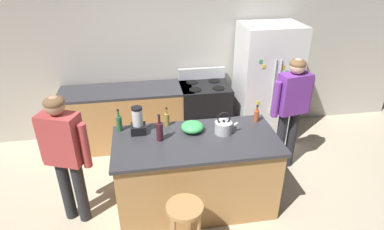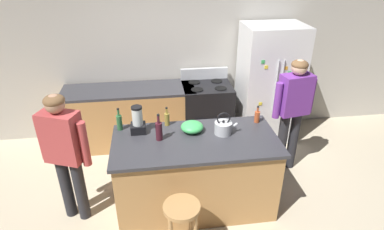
{
  "view_description": "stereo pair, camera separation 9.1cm",
  "coord_description": "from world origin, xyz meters",
  "px_view_note": "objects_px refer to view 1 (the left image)",
  "views": [
    {
      "loc": [
        -0.54,
        -2.99,
        2.85
      ],
      "look_at": [
        0.0,
        0.3,
        1.09
      ],
      "focal_mm": 30.05,
      "sensor_mm": 36.0,
      "label": 1
    },
    {
      "loc": [
        -0.45,
        -3.01,
        2.85
      ],
      "look_at": [
        0.0,
        0.3,
        1.09
      ],
      "focal_mm": 30.05,
      "sensor_mm": 36.0,
      "label": 2
    }
  ],
  "objects_px": {
    "bottle_vinegar": "(167,119)",
    "bottle_wine": "(160,131)",
    "stove_range": "(204,112)",
    "bottle_cooking_sauce": "(257,115)",
    "blender_appliance": "(138,122)",
    "person_by_sink_right": "(291,105)",
    "refrigerator": "(266,83)",
    "tea_kettle": "(224,127)",
    "person_by_island_left": "(65,150)",
    "bar_stool": "(185,218)",
    "kitchen_island": "(196,173)",
    "mixing_bowl": "(192,127)",
    "bottle_olive_oil": "(119,123)"
  },
  "relations": [
    {
      "from": "bottle_vinegar",
      "to": "bottle_wine",
      "type": "relative_size",
      "value": 0.75
    },
    {
      "from": "stove_range",
      "to": "bottle_cooking_sauce",
      "type": "relative_size",
      "value": 5.2
    },
    {
      "from": "blender_appliance",
      "to": "bottle_vinegar",
      "type": "bearing_deg",
      "value": 19.21
    },
    {
      "from": "stove_range",
      "to": "person_by_sink_right",
      "type": "relative_size",
      "value": 0.69
    },
    {
      "from": "refrigerator",
      "to": "tea_kettle",
      "type": "relative_size",
      "value": 6.71
    },
    {
      "from": "person_by_island_left",
      "to": "bottle_cooking_sauce",
      "type": "distance_m",
      "value": 2.23
    },
    {
      "from": "bar_stool",
      "to": "tea_kettle",
      "type": "distance_m",
      "value": 1.11
    },
    {
      "from": "bar_stool",
      "to": "blender_appliance",
      "type": "bearing_deg",
      "value": 111.9
    },
    {
      "from": "kitchen_island",
      "to": "mixing_bowl",
      "type": "bearing_deg",
      "value": 95.01
    },
    {
      "from": "blender_appliance",
      "to": "bottle_vinegar",
      "type": "height_order",
      "value": "blender_appliance"
    },
    {
      "from": "bottle_vinegar",
      "to": "person_by_island_left",
      "type": "bearing_deg",
      "value": -161.91
    },
    {
      "from": "refrigerator",
      "to": "bar_stool",
      "type": "xyz_separation_m",
      "value": [
        -1.63,
        -2.23,
        -0.4
      ]
    },
    {
      "from": "stove_range",
      "to": "tea_kettle",
      "type": "relative_size",
      "value": 4.08
    },
    {
      "from": "tea_kettle",
      "to": "person_by_island_left",
      "type": "bearing_deg",
      "value": -177.25
    },
    {
      "from": "person_by_sink_right",
      "to": "bottle_vinegar",
      "type": "bearing_deg",
      "value": -173.22
    },
    {
      "from": "kitchen_island",
      "to": "mixing_bowl",
      "type": "distance_m",
      "value": 0.56
    },
    {
      "from": "refrigerator",
      "to": "stove_range",
      "type": "bearing_deg",
      "value": 178.57
    },
    {
      "from": "bar_stool",
      "to": "tea_kettle",
      "type": "relative_size",
      "value": 2.44
    },
    {
      "from": "kitchen_island",
      "to": "bottle_vinegar",
      "type": "bearing_deg",
      "value": 128.41
    },
    {
      "from": "kitchen_island",
      "to": "stove_range",
      "type": "bearing_deg",
      "value": 75.13
    },
    {
      "from": "stove_range",
      "to": "bottle_wine",
      "type": "distance_m",
      "value": 1.77
    },
    {
      "from": "person_by_sink_right",
      "to": "refrigerator",
      "type": "bearing_deg",
      "value": 89.4
    },
    {
      "from": "kitchen_island",
      "to": "refrigerator",
      "type": "bearing_deg",
      "value": 47.16
    },
    {
      "from": "stove_range",
      "to": "bottle_olive_oil",
      "type": "xyz_separation_m",
      "value": [
        -1.25,
        -1.19,
        0.56
      ]
    },
    {
      "from": "person_by_island_left",
      "to": "bottle_cooking_sauce",
      "type": "bearing_deg",
      "value": 7.47
    },
    {
      "from": "bar_stool",
      "to": "bottle_cooking_sauce",
      "type": "height_order",
      "value": "bottle_cooking_sauce"
    },
    {
      "from": "refrigerator",
      "to": "bottle_olive_oil",
      "type": "xyz_separation_m",
      "value": [
        -2.24,
        -1.16,
        0.12
      ]
    },
    {
      "from": "person_by_island_left",
      "to": "tea_kettle",
      "type": "relative_size",
      "value": 5.72
    },
    {
      "from": "bottle_vinegar",
      "to": "stove_range",
      "type": "bearing_deg",
      "value": 58.88
    },
    {
      "from": "tea_kettle",
      "to": "bottle_vinegar",
      "type": "bearing_deg",
      "value": 155.75
    },
    {
      "from": "person_by_island_left",
      "to": "bottle_cooking_sauce",
      "type": "height_order",
      "value": "person_by_island_left"
    },
    {
      "from": "person_by_island_left",
      "to": "person_by_sink_right",
      "type": "xyz_separation_m",
      "value": [
        2.79,
        0.56,
        0.03
      ]
    },
    {
      "from": "bottle_wine",
      "to": "tea_kettle",
      "type": "relative_size",
      "value": 1.15
    },
    {
      "from": "tea_kettle",
      "to": "refrigerator",
      "type": "bearing_deg",
      "value": 53.13
    },
    {
      "from": "refrigerator",
      "to": "person_by_island_left",
      "type": "relative_size",
      "value": 1.17
    },
    {
      "from": "stove_range",
      "to": "mixing_bowl",
      "type": "bearing_deg",
      "value": -107.34
    },
    {
      "from": "bottle_cooking_sauce",
      "to": "blender_appliance",
      "type": "bearing_deg",
      "value": -178.28
    },
    {
      "from": "stove_range",
      "to": "bottle_wine",
      "type": "bearing_deg",
      "value": -118.67
    },
    {
      "from": "blender_appliance",
      "to": "mixing_bowl",
      "type": "relative_size",
      "value": 1.25
    },
    {
      "from": "bar_stool",
      "to": "bottle_olive_oil",
      "type": "xyz_separation_m",
      "value": [
        -0.61,
        1.06,
        0.52
      ]
    },
    {
      "from": "kitchen_island",
      "to": "bottle_vinegar",
      "type": "distance_m",
      "value": 0.73
    },
    {
      "from": "stove_range",
      "to": "refrigerator",
      "type": "bearing_deg",
      "value": -1.43
    },
    {
      "from": "blender_appliance",
      "to": "bottle_cooking_sauce",
      "type": "bearing_deg",
      "value": 1.72
    },
    {
      "from": "refrigerator",
      "to": "bottle_wine",
      "type": "height_order",
      "value": "refrigerator"
    },
    {
      "from": "kitchen_island",
      "to": "person_by_island_left",
      "type": "height_order",
      "value": "person_by_island_left"
    },
    {
      "from": "blender_appliance",
      "to": "bottle_wine",
      "type": "distance_m",
      "value": 0.31
    },
    {
      "from": "refrigerator",
      "to": "bottle_olive_oil",
      "type": "relative_size",
      "value": 6.7
    },
    {
      "from": "bottle_cooking_sauce",
      "to": "bottle_wine",
      "type": "bearing_deg",
      "value": -168.6
    },
    {
      "from": "kitchen_island",
      "to": "refrigerator",
      "type": "height_order",
      "value": "refrigerator"
    },
    {
      "from": "bar_stool",
      "to": "mixing_bowl",
      "type": "bearing_deg",
      "value": 76.1
    }
  ]
}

